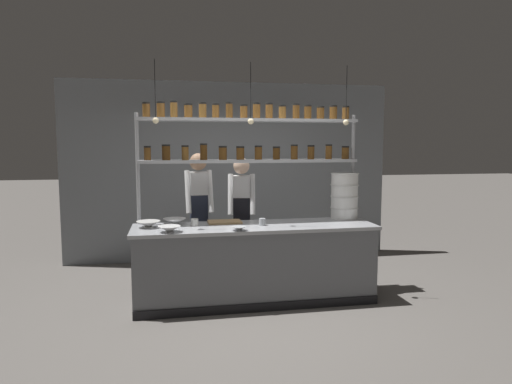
{
  "coord_description": "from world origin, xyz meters",
  "views": [
    {
      "loc": [
        -0.98,
        -5.21,
        1.88
      ],
      "look_at": [
        0.05,
        0.2,
        1.29
      ],
      "focal_mm": 32.0,
      "sensor_mm": 36.0,
      "label": 1
    }
  ],
  "objects": [
    {
      "name": "ground_plane",
      "position": [
        0.0,
        0.0,
        0.0
      ],
      "size": [
        40.0,
        40.0,
        0.0
      ],
      "primitive_type": "plane",
      "color": "slate"
    },
    {
      "name": "back_wall",
      "position": [
        0.0,
        2.14,
        1.42
      ],
      "size": [
        5.25,
        0.12,
        2.85
      ],
      "primitive_type": "cube",
      "color": "gray",
      "rests_on": "ground_plane"
    },
    {
      "name": "prep_counter",
      "position": [
        0.0,
        -0.0,
        0.46
      ],
      "size": [
        2.85,
        0.76,
        0.92
      ],
      "color": "slate",
      "rests_on": "ground_plane"
    },
    {
      "name": "spice_shelf_unit",
      "position": [
        -0.01,
        0.33,
        1.9
      ],
      "size": [
        2.73,
        0.28,
        2.38
      ],
      "color": "#ADAFB5",
      "rests_on": "ground_plane"
    },
    {
      "name": "chef_left",
      "position": [
        -0.61,
        0.75,
        1.02
      ],
      "size": [
        0.37,
        0.31,
        1.75
      ],
      "rotation": [
        0.0,
        0.0,
        0.06
      ],
      "color": "black",
      "rests_on": "ground_plane"
    },
    {
      "name": "chef_center",
      "position": [
        -0.05,
        0.71,
        0.98
      ],
      "size": [
        0.39,
        0.32,
        1.69
      ],
      "rotation": [
        0.0,
        0.0,
        -0.15
      ],
      "color": "black",
      "rests_on": "ground_plane"
    },
    {
      "name": "container_stack",
      "position": [
        1.21,
        0.26,
        1.21
      ],
      "size": [
        0.36,
        0.36,
        0.59
      ],
      "color": "white",
      "rests_on": "prep_counter"
    },
    {
      "name": "cutting_board",
      "position": [
        -0.33,
        0.22,
        0.93
      ],
      "size": [
        0.4,
        0.26,
        0.02
      ],
      "color": "#A88456",
      "rests_on": "prep_counter"
    },
    {
      "name": "prep_bowl_near_left",
      "position": [
        -1.23,
        0.08,
        0.96
      ],
      "size": [
        0.27,
        0.27,
        0.08
      ],
      "color": "silver",
      "rests_on": "prep_counter"
    },
    {
      "name": "prep_bowl_center_front",
      "position": [
        -0.24,
        -0.3,
        0.94
      ],
      "size": [
        0.17,
        0.17,
        0.05
      ],
      "color": "silver",
      "rests_on": "prep_counter"
    },
    {
      "name": "prep_bowl_center_back",
      "position": [
        -0.93,
        0.21,
        0.96
      ],
      "size": [
        0.27,
        0.27,
        0.07
      ],
      "color": "white",
      "rests_on": "prep_counter"
    },
    {
      "name": "prep_bowl_near_right",
      "position": [
        -0.99,
        -0.25,
        0.95
      ],
      "size": [
        0.25,
        0.25,
        0.07
      ],
      "color": "white",
      "rests_on": "prep_counter"
    },
    {
      "name": "serving_cup_front",
      "position": [
        0.08,
        -0.03,
        0.96
      ],
      "size": [
        0.08,
        0.08,
        0.08
      ],
      "color": "#B2B7BC",
      "rests_on": "prep_counter"
    },
    {
      "name": "serving_cup_by_board",
      "position": [
        -0.7,
        0.09,
        0.96
      ],
      "size": [
        0.09,
        0.09,
        0.08
      ],
      "color": "silver",
      "rests_on": "prep_counter"
    },
    {
      "name": "pendant_light_row",
      "position": [
        -0.02,
        0.0,
        2.17
      ],
      "size": [
        2.29,
        0.07,
        0.7
      ],
      "color": "black"
    }
  ]
}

